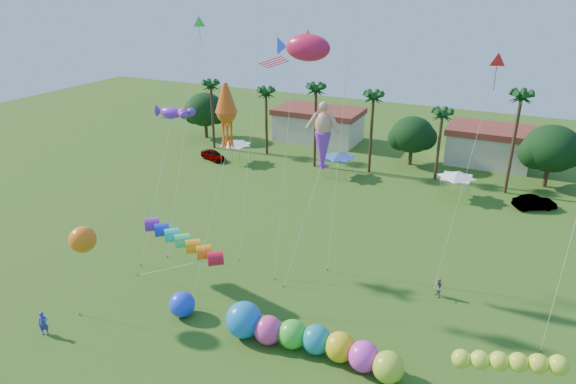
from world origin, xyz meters
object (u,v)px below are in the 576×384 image
at_px(car_a, 213,155).
at_px(car_b, 535,203).
at_px(spectator_a, 43,323).
at_px(spectator_b, 438,288).
at_px(blue_ball, 182,304).
at_px(caterpillar_inflatable, 304,338).

xyz_separation_m(car_a, car_b, (39.30, 1.09, 0.04)).
distance_m(spectator_a, spectator_b, 28.28).
height_order(car_a, spectator_b, spectator_b).
height_order(spectator_b, blue_ball, blue_ball).
xyz_separation_m(car_b, spectator_a, (-29.47, -36.96, 0.16)).
bearing_deg(spectator_b, spectator_a, -91.93).
xyz_separation_m(caterpillar_inflatable, blue_ball, (-9.46, -0.19, -0.11)).
relative_size(car_b, caterpillar_inflatable, 0.36).
xyz_separation_m(spectator_a, blue_ball, (7.20, 5.79, 0.05)).
relative_size(spectator_b, caterpillar_inflatable, 0.13).
height_order(spectator_a, blue_ball, blue_ball).
height_order(car_a, caterpillar_inflatable, caterpillar_inflatable).
bearing_deg(blue_ball, caterpillar_inflatable, 1.14).
bearing_deg(spectator_b, car_b, 127.07).
distance_m(spectator_a, caterpillar_inflatable, 17.70).
height_order(caterpillar_inflatable, blue_ball, caterpillar_inflatable).
xyz_separation_m(car_b, spectator_b, (-6.18, -20.93, 0.07)).
bearing_deg(spectator_a, caterpillar_inflatable, -16.82).
bearing_deg(car_a, caterpillar_inflatable, -118.77).
bearing_deg(blue_ball, spectator_a, -141.20).
height_order(spectator_a, spectator_b, spectator_a).
height_order(car_a, blue_ball, blue_ball).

